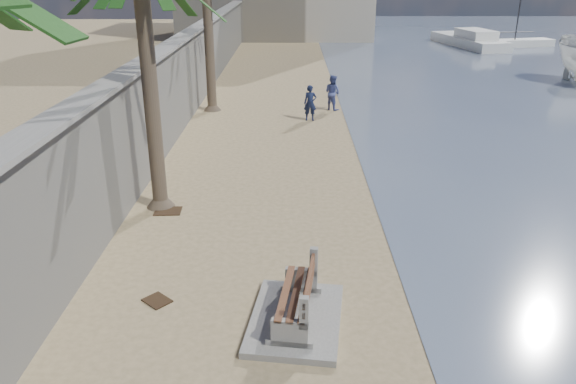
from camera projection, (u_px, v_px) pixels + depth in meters
name	position (u px, v px, depth m)	size (l,w,h in m)	color
seawall	(188.00, 75.00, 25.86)	(0.45, 70.00, 3.50)	gray
wall_cap	(185.00, 35.00, 25.18)	(0.80, 70.00, 0.12)	gray
bench_far	(296.00, 302.00, 10.74)	(2.02, 2.71, 1.05)	gray
person_a	(310.00, 100.00, 24.86)	(0.65, 0.44, 1.79)	#151C3A
person_b	(332.00, 91.00, 26.70)	(0.89, 0.69, 1.84)	#475293
yacht_far	(468.00, 42.00, 48.35)	(9.50, 2.66, 1.50)	silver
sailboat_west	(514.00, 43.00, 48.06)	(6.95, 3.18, 9.63)	silver
debris_c	(168.00, 211.00, 15.81)	(0.74, 0.59, 0.03)	#382616
debris_d	(157.00, 301.00, 11.58)	(0.54, 0.43, 0.03)	#382616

